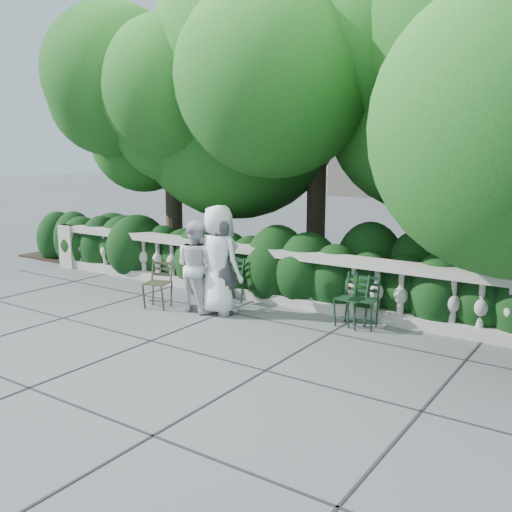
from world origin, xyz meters
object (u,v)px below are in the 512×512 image
Objects in this scene: chair_weathered at (154,310)px; person_casual_man at (196,266)px; chair_d at (345,328)px; person_woman_grey at (222,267)px; person_businessman at (219,260)px; chair_e at (360,330)px; chair_c at (199,297)px; chair_a at (191,296)px; chair_b at (223,304)px.

person_casual_man reaches higher than chair_weathered.
chair_d is 3.32m from chair_weathered.
person_businessman is at bearing -27.95° from person_woman_grey.
chair_e is 0.53× the size of person_casual_man.
person_casual_man is (-0.41, -0.10, -0.14)m from person_businessman.
chair_d is 2.72m from person_casual_man.
chair_d is at bearing 170.80° from person_woman_grey.
chair_a is at bearing -156.98° from chair_c.
chair_a is at bearing 79.02° from chair_weathered.
chair_b and chair_weathered have the same top height.
chair_c and chair_e have the same top height.
chair_b is 0.46× the size of person_businessman.
chair_c is 0.46× the size of person_businessman.
chair_b is at bearing 13.12° from chair_a.
person_woman_grey is (1.05, -0.64, 0.81)m from chair_c.
chair_e is 2.95m from person_casual_man.
person_businessman is at bearing -52.82° from chair_b.
person_woman_grey reaches higher than chair_weathered.
chair_b is at bearing -96.82° from person_casual_man.
chair_e is 2.48m from person_woman_grey.
person_woman_grey reaches higher than person_casual_man.
chair_b is 1.00m from person_woman_grey.
person_casual_man reaches higher than chair_d.
person_businessman reaches higher than chair_d.
chair_b is 0.98m from person_casual_man.
chair_a is at bearing 170.85° from chair_e.
person_casual_man is at bearing -40.16° from chair_c.
person_casual_man is at bearing -10.57° from person_woman_grey.
chair_d is 1.00× the size of chair_e.
chair_e is (2.65, 0.02, 0.00)m from chair_b.
person_woman_grey reaches higher than chair_d.
person_businessman is at bearing 8.69° from chair_weathered.
chair_b is 1.00× the size of chair_weathered.
chair_a is 0.18m from chair_c.
chair_d is at bearing 8.72° from chair_c.
chair_d and chair_e have the same top height.
chair_weathered is (-0.77, -0.96, 0.00)m from chair_b.
person_woman_grey is (-2.29, -0.50, 0.81)m from chair_e.
person_businessman is 1.17× the size of person_casual_man.
chair_e is at bearing 19.66° from chair_a.
chair_e is at bearing 21.17° from chair_d.
chair_b is 1.23m from chair_weathered.
chair_a and chair_b have the same top height.
chair_b is at bearing 173.03° from chair_e.
chair_e is at bearing 9.93° from chair_c.
person_woman_grey is at bearing -163.32° from person_casual_man.
person_businessman reaches higher than person_casual_man.
chair_b is 1.07m from person_businessman.
chair_weathered is 0.53× the size of person_casual_man.
chair_d is 2.37m from person_businessman.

